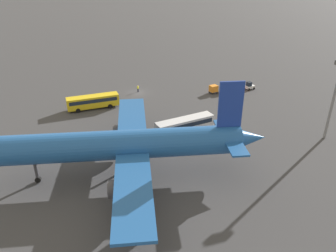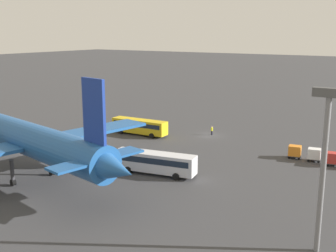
{
  "view_description": "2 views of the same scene",
  "coord_description": "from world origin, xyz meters",
  "px_view_note": "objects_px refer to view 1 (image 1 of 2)",
  "views": [
    {
      "loc": [
        16.07,
        78.33,
        30.29
      ],
      "look_at": [
        -0.61,
        24.9,
        2.18
      ],
      "focal_mm": 35.0,
      "sensor_mm": 36.0,
      "label": 1
    },
    {
      "loc": [
        -36.76,
        72.12,
        19.99
      ],
      "look_at": [
        -0.48,
        15.62,
        4.9
      ],
      "focal_mm": 45.0,
      "sensor_mm": 36.0,
      "label": 2
    }
  ],
  "objects_px": {
    "airplane": "(124,145)",
    "worker_person": "(138,89)",
    "shuttle_bus_near": "(93,101)",
    "cargo_cart_white": "(224,88)",
    "baggage_tug": "(250,86)",
    "cargo_cart_red": "(237,87)",
    "cargo_cart_orange": "(214,89)",
    "shuttle_bus_far": "(185,125)"
  },
  "relations": [
    {
      "from": "cargo_cart_white",
      "to": "cargo_cart_orange",
      "type": "height_order",
      "value": "same"
    },
    {
      "from": "shuttle_bus_near",
      "to": "baggage_tug",
      "type": "bearing_deg",
      "value": 177.72
    },
    {
      "from": "shuttle_bus_far",
      "to": "cargo_cart_red",
      "type": "relative_size",
      "value": 5.44
    },
    {
      "from": "shuttle_bus_near",
      "to": "worker_person",
      "type": "bearing_deg",
      "value": -151.29
    },
    {
      "from": "worker_person",
      "to": "cargo_cart_orange",
      "type": "bearing_deg",
      "value": 159.81
    },
    {
      "from": "shuttle_bus_near",
      "to": "baggage_tug",
      "type": "distance_m",
      "value": 40.83
    },
    {
      "from": "airplane",
      "to": "cargo_cart_white",
      "type": "bearing_deg",
      "value": -125.57
    },
    {
      "from": "shuttle_bus_near",
      "to": "cargo_cart_red",
      "type": "bearing_deg",
      "value": 176.99
    },
    {
      "from": "baggage_tug",
      "to": "cargo_cart_white",
      "type": "height_order",
      "value": "baggage_tug"
    },
    {
      "from": "worker_person",
      "to": "cargo_cart_orange",
      "type": "distance_m",
      "value": 19.53
    },
    {
      "from": "shuttle_bus_far",
      "to": "worker_person",
      "type": "distance_m",
      "value": 25.6
    },
    {
      "from": "shuttle_bus_far",
      "to": "cargo_cart_orange",
      "type": "height_order",
      "value": "shuttle_bus_far"
    },
    {
      "from": "baggage_tug",
      "to": "cargo_cart_orange",
      "type": "bearing_deg",
      "value": -12.71
    },
    {
      "from": "cargo_cart_white",
      "to": "worker_person",
      "type": "bearing_deg",
      "value": -17.56
    },
    {
      "from": "shuttle_bus_far",
      "to": "baggage_tug",
      "type": "bearing_deg",
      "value": -154.07
    },
    {
      "from": "airplane",
      "to": "worker_person",
      "type": "height_order",
      "value": "airplane"
    },
    {
      "from": "worker_person",
      "to": "cargo_cart_red",
      "type": "distance_m",
      "value": 25.61
    },
    {
      "from": "baggage_tug",
      "to": "airplane",
      "type": "bearing_deg",
      "value": 25.83
    },
    {
      "from": "shuttle_bus_far",
      "to": "worker_person",
      "type": "relative_size",
      "value": 7.03
    },
    {
      "from": "cargo_cart_red",
      "to": "cargo_cart_white",
      "type": "relative_size",
      "value": 1.0
    },
    {
      "from": "shuttle_bus_far",
      "to": "worker_person",
      "type": "xyz_separation_m",
      "value": [
        3.73,
        -25.31,
        -1.01
      ]
    },
    {
      "from": "airplane",
      "to": "cargo_cart_white",
      "type": "relative_size",
      "value": 19.71
    },
    {
      "from": "airplane",
      "to": "worker_person",
      "type": "relative_size",
      "value": 25.5
    },
    {
      "from": "cargo_cart_red",
      "to": "airplane",
      "type": "bearing_deg",
      "value": 39.77
    },
    {
      "from": "shuttle_bus_near",
      "to": "cargo_cart_white",
      "type": "bearing_deg",
      "value": 178.26
    },
    {
      "from": "baggage_tug",
      "to": "shuttle_bus_near",
      "type": "bearing_deg",
      "value": -10.52
    },
    {
      "from": "cargo_cart_white",
      "to": "airplane",
      "type": "bearing_deg",
      "value": 43.14
    },
    {
      "from": "shuttle_bus_far",
      "to": "baggage_tug",
      "type": "xyz_separation_m",
      "value": [
        -24.91,
        -18.31,
        -0.94
      ]
    },
    {
      "from": "baggage_tug",
      "to": "cargo_cart_red",
      "type": "xyz_separation_m",
      "value": [
        4.16,
        0.52,
        0.25
      ]
    },
    {
      "from": "shuttle_bus_near",
      "to": "cargo_cart_white",
      "type": "relative_size",
      "value": 5.22
    },
    {
      "from": "airplane",
      "to": "worker_person",
      "type": "xyz_separation_m",
      "value": [
        -10.13,
        -36.32,
        -4.83
      ]
    },
    {
      "from": "cargo_cart_orange",
      "to": "cargo_cart_white",
      "type": "bearing_deg",
      "value": 179.32
    },
    {
      "from": "airplane",
      "to": "cargo_cart_orange",
      "type": "relative_size",
      "value": 19.71
    },
    {
      "from": "airplane",
      "to": "cargo_cart_white",
      "type": "xyz_separation_m",
      "value": [
        -31.54,
        -29.55,
        -4.51
      ]
    },
    {
      "from": "airplane",
      "to": "cargo_cart_white",
      "type": "distance_m",
      "value": 43.45
    },
    {
      "from": "airplane",
      "to": "cargo_cart_orange",
      "type": "height_order",
      "value": "airplane"
    },
    {
      "from": "worker_person",
      "to": "cargo_cart_white",
      "type": "height_order",
      "value": "cargo_cart_white"
    },
    {
      "from": "airplane",
      "to": "cargo_cart_red",
      "type": "xyz_separation_m",
      "value": [
        -34.61,
        -28.8,
        -4.51
      ]
    },
    {
      "from": "cargo_cart_red",
      "to": "cargo_cart_orange",
      "type": "xyz_separation_m",
      "value": [
        6.15,
        -0.78,
        0.0
      ]
    },
    {
      "from": "shuttle_bus_near",
      "to": "cargo_cart_red",
      "type": "height_order",
      "value": "shuttle_bus_near"
    },
    {
      "from": "worker_person",
      "to": "cargo_cart_red",
      "type": "bearing_deg",
      "value": 162.92
    },
    {
      "from": "baggage_tug",
      "to": "worker_person",
      "type": "distance_m",
      "value": 29.48
    }
  ]
}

